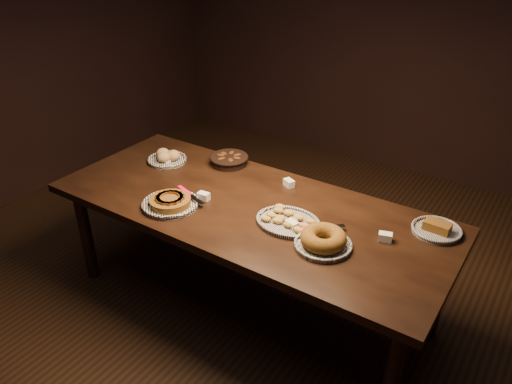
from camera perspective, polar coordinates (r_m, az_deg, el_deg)
The scene contains 9 objects.
ground at distance 3.39m, azimuth -0.83°, elevation -12.44°, with size 5.00×5.00×0.00m, color black.
buffet_table at distance 2.98m, azimuth -0.92°, elevation -2.68°, with size 2.40×1.00×0.75m.
apple_tart_plate at distance 2.96m, azimuth -9.75°, elevation -1.17°, with size 0.35×0.34×0.06m.
madeleine_platter at distance 2.76m, azimuth 3.67°, elevation -3.32°, with size 0.37×0.30×0.04m.
bundt_cake_plate at distance 2.59m, azimuth 7.70°, elevation -5.49°, with size 0.32×0.37×0.09m.
croissant_basket at distance 3.42m, azimuth -3.10°, elevation 3.79°, with size 0.27×0.27×0.07m.
bread_roll_plate at distance 3.50m, azimuth -10.14°, elevation 3.90°, with size 0.27×0.27×0.08m.
loaf_plate at distance 2.86m, azimuth 19.95°, elevation -4.01°, with size 0.27×0.27×0.06m.
tent_cards at distance 2.97m, azimuth 0.55°, elevation -0.62°, with size 1.68×0.49×0.04m.
Camera 1 is at (1.45, -2.08, 2.25)m, focal length 35.00 mm.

